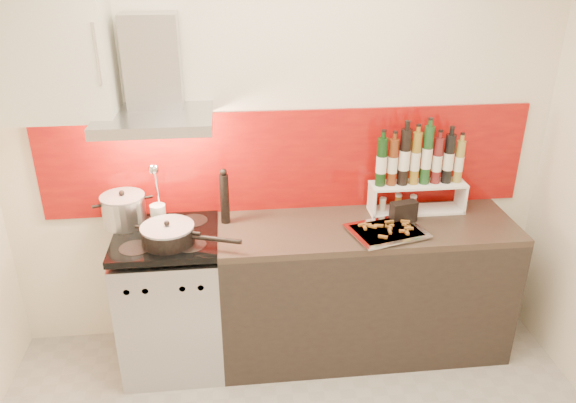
{
  "coord_description": "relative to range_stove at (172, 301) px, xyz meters",
  "views": [
    {
      "loc": [
        -0.3,
        -1.83,
        2.46
      ],
      "look_at": [
        0.0,
        0.95,
        1.15
      ],
      "focal_mm": 35.0,
      "sensor_mm": 36.0,
      "label": 1
    }
  ],
  "objects": [
    {
      "name": "back_wall",
      "position": [
        0.7,
        0.3,
        0.86
      ],
      "size": [
        3.4,
        0.02,
        2.6
      ],
      "primitive_type": "cube",
      "color": "silver",
      "rests_on": "ground"
    },
    {
      "name": "backsplash",
      "position": [
        0.75,
        0.29,
        0.78
      ],
      "size": [
        3.0,
        0.02,
        0.64
      ],
      "primitive_type": "cube",
      "color": "maroon",
      "rests_on": "back_wall"
    },
    {
      "name": "range_stove",
      "position": [
        0.0,
        0.0,
        0.0
      ],
      "size": [
        0.6,
        0.6,
        0.91
      ],
      "color": "#B7B7BA",
      "rests_on": "ground"
    },
    {
      "name": "counter",
      "position": [
        1.2,
        0.0,
        0.01
      ],
      "size": [
        1.8,
        0.6,
        0.9
      ],
      "color": "black",
      "rests_on": "ground"
    },
    {
      "name": "range_hood",
      "position": [
        0.0,
        0.14,
        1.3
      ],
      "size": [
        0.62,
        0.5,
        0.61
      ],
      "color": "#B7B7BA",
      "rests_on": "back_wall"
    },
    {
      "name": "upper_cabinet",
      "position": [
        -0.55,
        0.13,
        1.51
      ],
      "size": [
        0.7,
        0.35,
        0.72
      ],
      "primitive_type": "cube",
      "color": "beige",
      "rests_on": "back_wall"
    },
    {
      "name": "stock_pot",
      "position": [
        -0.25,
        0.15,
        0.56
      ],
      "size": [
        0.26,
        0.26,
        0.22
      ],
      "color": "#B7B7BA",
      "rests_on": "range_stove"
    },
    {
      "name": "saute_pan",
      "position": [
        0.03,
        -0.1,
        0.52
      ],
      "size": [
        0.56,
        0.3,
        0.14
      ],
      "color": "black",
      "rests_on": "range_stove"
    },
    {
      "name": "utensil_jar",
      "position": [
        -0.04,
        0.09,
        0.59
      ],
      "size": [
        0.09,
        0.14,
        0.43
      ],
      "color": "silver",
      "rests_on": "range_stove"
    },
    {
      "name": "pepper_mill",
      "position": [
        0.35,
        0.13,
        0.63
      ],
      "size": [
        0.05,
        0.05,
        0.35
      ],
      "color": "black",
      "rests_on": "counter"
    },
    {
      "name": "step_shelf",
      "position": [
        1.53,
        0.16,
        0.73
      ],
      "size": [
        0.6,
        0.16,
        0.56
      ],
      "color": "white",
      "rests_on": "counter"
    },
    {
      "name": "caddy_box",
      "position": [
        1.42,
        0.03,
        0.52
      ],
      "size": [
        0.17,
        0.1,
        0.14
      ],
      "primitive_type": "cube",
      "rotation": [
        0.0,
        0.0,
        0.22
      ],
      "color": "black",
      "rests_on": "counter"
    },
    {
      "name": "baking_tray",
      "position": [
        1.28,
        -0.11,
        0.47
      ],
      "size": [
        0.49,
        0.42,
        0.03
      ],
      "color": "silver",
      "rests_on": "counter"
    }
  ]
}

